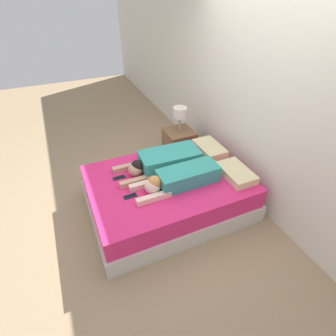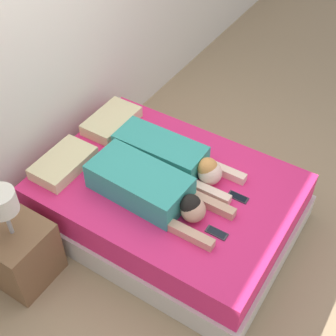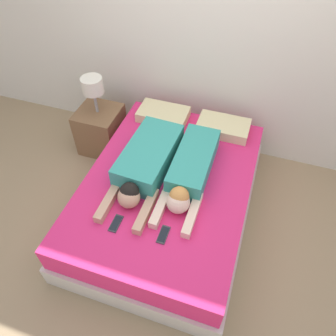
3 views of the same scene
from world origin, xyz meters
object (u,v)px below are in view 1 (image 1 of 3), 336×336
(person_left, at_px, (164,161))
(cell_phone_right, at_px, (130,196))
(pillow_head_left, at_px, (209,148))
(nightstand, at_px, (179,143))
(pillow_head_right, at_px, (236,173))
(cell_phone_left, at_px, (119,178))
(person_right, at_px, (180,178))
(bed, at_px, (168,193))

(person_left, xyz_separation_m, cell_phone_right, (0.36, -0.57, -0.10))
(person_left, bearing_deg, cell_phone_right, -57.94)
(pillow_head_left, xyz_separation_m, nightstand, (-0.70, -0.13, -0.25))
(cell_phone_right, bearing_deg, pillow_head_right, 82.57)
(cell_phone_left, xyz_separation_m, cell_phone_right, (0.38, 0.02, 0.00))
(pillow_head_left, xyz_separation_m, person_left, (0.10, -0.76, 0.06))
(pillow_head_left, xyz_separation_m, person_right, (0.49, -0.72, 0.05))
(person_left, height_order, person_right, person_left)
(pillow_head_left, height_order, person_left, person_left)
(bed, height_order, pillow_head_left, pillow_head_left)
(pillow_head_left, relative_size, nightstand, 0.56)
(cell_phone_right, xyz_separation_m, nightstand, (-1.16, 1.19, -0.21))
(person_left, height_order, cell_phone_left, person_left)
(pillow_head_left, height_order, person_right, person_right)
(pillow_head_right, xyz_separation_m, cell_phone_right, (-0.17, -1.33, -0.05))
(pillow_head_right, height_order, person_right, person_right)
(pillow_head_left, relative_size, person_right, 0.48)
(bed, height_order, cell_phone_right, cell_phone_right)
(pillow_head_right, bearing_deg, pillow_head_left, 180.00)
(person_right, bearing_deg, cell_phone_left, -123.40)
(person_left, distance_m, person_right, 0.39)
(bed, xyz_separation_m, cell_phone_left, (-0.24, -0.56, 0.26))
(person_left, bearing_deg, pillow_head_left, 97.74)
(cell_phone_left, bearing_deg, pillow_head_left, 93.19)
(person_right, bearing_deg, person_left, -174.24)
(bed, distance_m, cell_phone_right, 0.61)
(pillow_head_right, bearing_deg, cell_phone_right, -97.43)
(bed, xyz_separation_m, person_left, (-0.21, 0.03, 0.36))
(cell_phone_left, bearing_deg, cell_phone_right, 3.49)
(bed, relative_size, pillow_head_right, 3.94)
(bed, bearing_deg, cell_phone_left, -113.30)
(cell_phone_right, bearing_deg, pillow_head_left, 109.11)
(person_right, relative_size, nightstand, 1.17)
(cell_phone_left, height_order, nightstand, nightstand)
(cell_phone_left, xyz_separation_m, nightstand, (-0.77, 1.21, -0.21))
(cell_phone_right, distance_m, nightstand, 1.67)
(bed, distance_m, cell_phone_left, 0.66)
(bed, xyz_separation_m, cell_phone_right, (0.14, -0.54, 0.26))
(pillow_head_right, relative_size, cell_phone_right, 3.20)
(person_left, bearing_deg, cell_phone_left, -92.67)
(pillow_head_right, bearing_deg, cell_phone_left, -112.44)
(person_left, xyz_separation_m, cell_phone_left, (-0.03, -0.59, -0.10))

